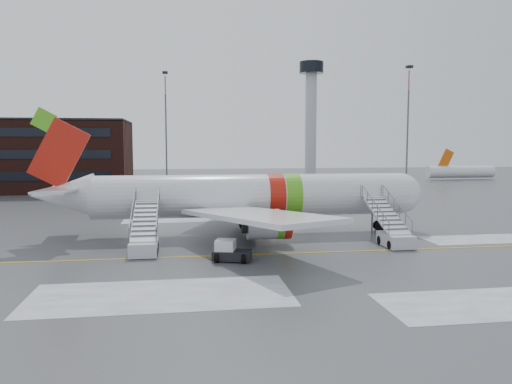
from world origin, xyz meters
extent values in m
plane|color=#494C4F|center=(0.00, 0.00, 0.00)|extent=(260.00, 260.00, 0.00)
cylinder|color=silver|center=(1.50, 7.50, 3.50)|extent=(28.00, 3.80, 3.80)
sphere|color=silver|center=(15.50, 7.50, 3.50)|extent=(3.80, 3.80, 3.80)
cube|color=black|center=(16.54, 7.50, 4.00)|extent=(1.09, 1.60, 0.97)
cone|color=silver|center=(-14.90, 7.50, 3.75)|extent=(5.20, 3.72, 3.72)
cube|color=red|center=(-15.00, 7.50, 7.30)|extent=(5.27, 0.30, 6.09)
cube|color=#56B91D|center=(-16.10, 7.50, 10.10)|extent=(2.16, 0.26, 2.16)
cube|color=silver|center=(-14.70, 10.10, 4.40)|extent=(3.07, 4.85, 0.18)
cube|color=silver|center=(-14.70, 4.90, 4.40)|extent=(3.07, 4.85, 0.18)
cube|color=silver|center=(0.50, 16.00, 2.90)|extent=(10.72, 15.97, 1.13)
cube|color=silver|center=(0.50, -1.00, 2.90)|extent=(10.72, 15.97, 1.13)
cylinder|color=silver|center=(2.00, 12.70, 1.55)|extent=(3.40, 2.10, 2.10)
cylinder|color=silver|center=(2.00, 2.30, 1.55)|extent=(3.40, 2.10, 2.10)
cylinder|color=#595B60|center=(13.50, 7.50, 0.90)|extent=(0.20, 0.20, 1.80)
cylinder|color=black|center=(13.50, 7.50, 0.45)|extent=(0.90, 0.56, 0.90)
cylinder|color=black|center=(1.00, 9.90, 0.45)|extent=(0.90, 0.56, 0.90)
cylinder|color=black|center=(1.00, 5.10, 0.45)|extent=(0.90, 0.56, 0.90)
cube|color=silver|center=(11.89, 0.20, 0.55)|extent=(2.00, 3.20, 1.00)
cube|color=silver|center=(11.89, 2.30, 2.23)|extent=(1.90, 5.87, 2.52)
cube|color=silver|center=(11.89, 5.60, 3.40)|extent=(1.90, 1.40, 0.15)
cylinder|color=#595B60|center=(11.89, 5.20, 1.70)|extent=(0.16, 0.16, 3.40)
cylinder|color=black|center=(10.99, -0.80, 0.35)|extent=(0.25, 0.70, 0.70)
cylinder|color=black|center=(12.79, 1.20, 0.35)|extent=(0.25, 0.70, 0.70)
cube|color=silver|center=(-7.63, 0.20, 0.55)|extent=(2.00, 3.20, 1.00)
cube|color=silver|center=(-7.63, 2.30, 2.23)|extent=(1.90, 5.87, 2.52)
cube|color=silver|center=(-7.63, 5.60, 3.40)|extent=(1.90, 1.40, 0.15)
cylinder|color=#595B60|center=(-7.63, 5.20, 1.70)|extent=(0.16, 0.16, 3.40)
cylinder|color=black|center=(-8.53, -0.80, 0.35)|extent=(0.25, 0.70, 0.70)
cylinder|color=black|center=(-6.73, 1.20, 0.35)|extent=(0.25, 0.70, 0.70)
cube|color=black|center=(-1.43, -2.72, 0.42)|extent=(2.89, 2.07, 0.65)
cube|color=silver|center=(-1.88, -2.59, 1.07)|extent=(1.62, 1.62, 0.84)
cube|color=black|center=(-1.88, -2.59, 1.40)|extent=(1.41, 1.47, 0.14)
cylinder|color=black|center=(-2.51, -3.08, 0.33)|extent=(0.45, 0.70, 0.65)
cylinder|color=black|center=(-0.72, -3.60, 0.33)|extent=(0.45, 0.70, 0.65)
cylinder|color=black|center=(-2.14, -1.83, 0.33)|extent=(0.45, 0.70, 0.65)
cylinder|color=black|center=(-0.35, -2.35, 0.33)|extent=(0.45, 0.70, 0.65)
cylinder|color=#B2B5BA|center=(30.00, 95.00, 14.00)|extent=(3.00, 3.00, 28.00)
cylinder|color=black|center=(30.00, 95.00, 28.50)|extent=(6.40, 6.40, 3.00)
cylinder|color=#595B60|center=(42.00, 62.00, 9.60)|extent=(0.36, 0.36, 19.20)
cylinder|color=#CC7272|center=(42.00, 62.00, 21.12)|extent=(0.32, 0.32, 4.32)
cube|color=black|center=(42.00, 62.00, 24.00)|extent=(1.20, 1.20, 0.50)
cylinder|color=#595B60|center=(-8.00, 78.00, 9.60)|extent=(0.36, 0.36, 19.20)
cylinder|color=#CC7272|center=(-8.00, 78.00, 21.12)|extent=(0.32, 0.32, 4.32)
cube|color=black|center=(-8.00, 78.00, 24.00)|extent=(1.20, 1.20, 0.50)
camera|label=1|loc=(-4.87, -36.59, 8.06)|focal=35.00mm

